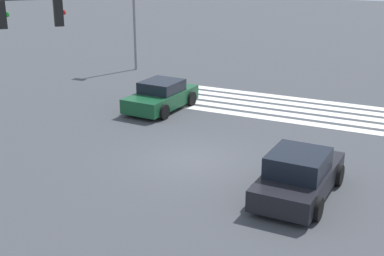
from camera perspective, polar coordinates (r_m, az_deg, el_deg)
The scene contains 5 objects.
ground_plane at distance 20.13m, azimuth -0.00°, elevation -3.45°, with size 131.99×131.99×0.00m, color #3D3F44.
crosswalk_markings at distance 27.25m, azimuth 7.42°, elevation 2.45°, with size 12.31×4.40×0.01m.
car_0 at distance 26.20m, azimuth -3.30°, elevation 3.42°, with size 2.35×4.30×1.42m.
car_1 at distance 17.42m, azimuth 11.31°, elevation -5.00°, with size 2.28×4.48×1.55m.
street_light_pole_b at distance 34.46m, azimuth -6.25°, elevation 13.47°, with size 0.80×0.36×7.33m.
Camera 1 is at (-8.07, 16.77, 7.67)m, focal length 50.00 mm.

